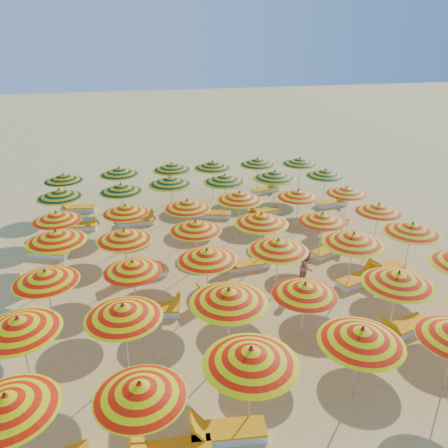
{
  "coord_description": "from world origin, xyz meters",
  "views": [
    {
      "loc": [
        -3.75,
        -14.67,
        8.41
      ],
      "look_at": [
        0.0,
        0.5,
        1.6
      ],
      "focal_mm": 35.0,
      "sensor_mm": 36.0,
      "label": 1
    }
  ],
  "objects_px": {
    "umbrella_7": "(123,311)",
    "umbrella_23": "(379,208)",
    "umbrella_37": "(119,171)",
    "lounger_9": "(46,282)",
    "umbrella_9": "(305,289)",
    "umbrella_30": "(59,193)",
    "umbrella_13": "(133,266)",
    "lounger_16": "(79,226)",
    "umbrella_6": "(18,325)",
    "umbrella_20": "(196,226)",
    "umbrella_19": "(124,235)",
    "lounger_8": "(387,271)",
    "lounger_2": "(226,432)",
    "lounger_17": "(137,221)",
    "umbrella_2": "(251,356)",
    "umbrella_21": "(261,218)",
    "umbrella_3": "(362,335)",
    "umbrella_12": "(45,276)",
    "lounger_5": "(156,309)",
    "umbrella_40": "(258,162)",
    "lounger_11": "(247,265)",
    "umbrella_31": "(121,188)",
    "lounger_19": "(263,212)",
    "lounger_6": "(221,295)",
    "lounger_14": "(48,252)",
    "umbrella_34": "(275,175)",
    "umbrella_25": "(126,209)",
    "umbrella_29": "(347,190)",
    "umbrella_33": "(225,178)",
    "lounger_21": "(78,208)",
    "umbrella_28": "(298,194)",
    "lounger_7": "(359,279)",
    "umbrella_0": "(6,403)",
    "umbrella_35": "(325,173)",
    "umbrella_16": "(353,238)",
    "lounger_18": "(213,214)",
    "umbrella_39": "(213,165)",
    "lounger_4": "(404,327)",
    "umbrella_10": "(398,278)",
    "umbrella_32": "(170,181)",
    "beachgoer_b": "(307,267)",
    "umbrella_14": "(207,255)",
    "umbrella_24": "(57,216)",
    "umbrella_1": "(140,390)",
    "lounger_10": "(142,274)",
    "lounger_22": "(265,189)",
    "lounger_20": "(332,203)",
    "umbrella_27": "(240,196)",
    "umbrella_17": "(412,228)",
    "umbrella_22": "(322,217)"
  },
  "relations": [
    {
      "from": "umbrella_7",
      "to": "umbrella_23",
      "type": "height_order",
      "value": "umbrella_7"
    },
    {
      "from": "umbrella_37",
      "to": "lounger_9",
      "type": "xyz_separation_m",
      "value": [
        -2.94,
        -7.63,
        -1.76
      ]
    },
    {
      "from": "umbrella_9",
      "to": "umbrella_30",
      "type": "bearing_deg",
      "value": 127.34
    },
    {
      "from": "umbrella_13",
      "to": "lounger_16",
      "type": "distance_m",
      "value": 7.9
    },
    {
      "from": "umbrella_6",
      "to": "umbrella_20",
      "type": "relative_size",
      "value": 1.15
    },
    {
      "from": "umbrella_19",
      "to": "lounger_8",
      "type": "relative_size",
      "value": 1.3
    },
    {
      "from": "lounger_2",
      "to": "lounger_8",
      "type": "bearing_deg",
      "value": -136.26
    },
    {
      "from": "lounger_17",
      "to": "umbrella_20",
      "type": "bearing_deg",
      "value": -68.48
    },
    {
      "from": "umbrella_2",
      "to": "umbrella_21",
      "type": "xyz_separation_m",
      "value": [
        2.68,
        7.35,
        -0.04
      ]
    },
    {
      "from": "umbrella_3",
      "to": "umbrella_12",
      "type": "height_order",
      "value": "umbrella_3"
    },
    {
      "from": "umbrella_9",
      "to": "lounger_5",
      "type": "bearing_deg",
      "value": 149.69
    },
    {
      "from": "umbrella_40",
      "to": "lounger_11",
      "type": "bearing_deg",
      "value": -110.42
    },
    {
      "from": "umbrella_31",
      "to": "lounger_19",
      "type": "distance_m",
      "value": 7.09
    },
    {
      "from": "lounger_6",
      "to": "lounger_14",
      "type": "bearing_deg",
      "value": -47.46
    },
    {
      "from": "umbrella_34",
      "to": "lounger_2",
      "type": "height_order",
      "value": "umbrella_34"
    },
    {
      "from": "umbrella_25",
      "to": "umbrella_29",
      "type": "xyz_separation_m",
      "value": [
        10.09,
        0.06,
        -0.04
      ]
    },
    {
      "from": "umbrella_33",
      "to": "lounger_21",
      "type": "distance_m",
      "value": 7.84
    },
    {
      "from": "umbrella_34",
      "to": "lounger_21",
      "type": "relative_size",
      "value": 1.4
    },
    {
      "from": "umbrella_28",
      "to": "lounger_19",
      "type": "relative_size",
      "value": 1.36
    },
    {
      "from": "umbrella_2",
      "to": "lounger_7",
      "type": "distance_m",
      "value": 7.93
    },
    {
      "from": "umbrella_29",
      "to": "lounger_11",
      "type": "xyz_separation_m",
      "value": [
        -5.71,
        -2.98,
        -1.59
      ]
    },
    {
      "from": "umbrella_0",
      "to": "lounger_11",
      "type": "xyz_separation_m",
      "value": [
        7.02,
        7.13,
        -1.72
      ]
    },
    {
      "from": "umbrella_13",
      "to": "umbrella_40",
      "type": "bearing_deg",
      "value": 53.82
    },
    {
      "from": "umbrella_35",
      "to": "lounger_17",
      "type": "distance_m",
      "value": 9.83
    },
    {
      "from": "umbrella_16",
      "to": "lounger_18",
      "type": "xyz_separation_m",
      "value": [
        -3.24,
        7.71,
        -1.84
      ]
    },
    {
      "from": "umbrella_30",
      "to": "lounger_6",
      "type": "bearing_deg",
      "value": -51.39
    },
    {
      "from": "umbrella_39",
      "to": "lounger_4",
      "type": "bearing_deg",
      "value": -76.51
    },
    {
      "from": "umbrella_10",
      "to": "umbrella_32",
      "type": "xyz_separation_m",
      "value": [
        -5.24,
        10.54,
        0.06
      ]
    },
    {
      "from": "beachgoer_b",
      "to": "umbrella_14",
      "type": "bearing_deg",
      "value": 143.43
    },
    {
      "from": "lounger_8",
      "to": "umbrella_24",
      "type": "bearing_deg",
      "value": -45.08
    },
    {
      "from": "umbrella_16",
      "to": "umbrella_34",
      "type": "relative_size",
      "value": 0.91
    },
    {
      "from": "umbrella_6",
      "to": "umbrella_1",
      "type": "bearing_deg",
      "value": -45.47
    },
    {
      "from": "umbrella_25",
      "to": "lounger_18",
      "type": "distance_m",
      "value": 5.18
    },
    {
      "from": "lounger_10",
      "to": "lounger_22",
      "type": "relative_size",
      "value": 0.99
    },
    {
      "from": "umbrella_28",
      "to": "umbrella_30",
      "type": "height_order",
      "value": "umbrella_30"
    },
    {
      "from": "lounger_10",
      "to": "umbrella_25",
      "type": "bearing_deg",
      "value": -92.85
    },
    {
      "from": "lounger_9",
      "to": "lounger_11",
      "type": "xyz_separation_m",
      "value": [
        7.44,
        -0.48,
        0.0
      ]
    },
    {
      "from": "umbrella_35",
      "to": "lounger_21",
      "type": "height_order",
      "value": "umbrella_35"
    },
    {
      "from": "lounger_10",
      "to": "beachgoer_b",
      "type": "relative_size",
      "value": 1.33
    },
    {
      "from": "lounger_8",
      "to": "umbrella_3",
      "type": "bearing_deg",
      "value": 25.69
    },
    {
      "from": "umbrella_0",
      "to": "lounger_20",
      "type": "bearing_deg",
      "value": 43.24
    },
    {
      "from": "umbrella_37",
      "to": "lounger_2",
      "type": "distance_m",
      "value": 15.68
    },
    {
      "from": "umbrella_1",
      "to": "lounger_5",
      "type": "xyz_separation_m",
      "value": [
        0.73,
        5.19,
        -1.66
      ]
    },
    {
      "from": "umbrella_40",
      "to": "lounger_6",
      "type": "xyz_separation_m",
      "value": [
        -4.51,
        -10.03,
        -1.76
      ]
    },
    {
      "from": "lounger_6",
      "to": "umbrella_27",
      "type": "bearing_deg",
      "value": -121.8
    },
    {
      "from": "umbrella_17",
      "to": "lounger_8",
      "type": "distance_m",
      "value": 1.91
    },
    {
      "from": "umbrella_22",
      "to": "umbrella_24",
      "type": "relative_size",
      "value": 0.99
    },
    {
      "from": "umbrella_6",
      "to": "lounger_17",
      "type": "relative_size",
      "value": 1.55
    },
    {
      "from": "umbrella_33",
      "to": "lounger_19",
      "type": "relative_size",
      "value": 1.26
    },
    {
      "from": "umbrella_6",
      "to": "lounger_14",
      "type": "bearing_deg",
      "value": 93.33
    }
  ]
}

